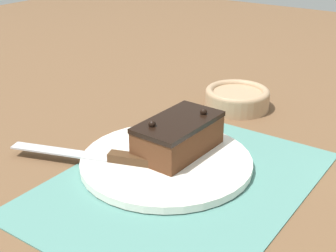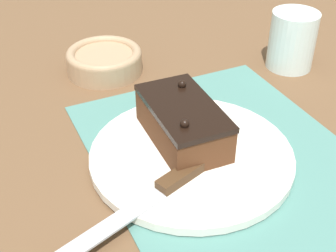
# 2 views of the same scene
# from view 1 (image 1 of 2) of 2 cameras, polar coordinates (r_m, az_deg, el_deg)

# --- Properties ---
(ground_plane) EXTENTS (3.00, 3.00, 0.00)m
(ground_plane) POSITION_cam_1_polar(r_m,az_deg,el_deg) (0.72, 1.62, -6.97)
(ground_plane) COLOR brown
(placemat_woven) EXTENTS (0.46, 0.34, 0.00)m
(placemat_woven) POSITION_cam_1_polar(r_m,az_deg,el_deg) (0.72, 1.63, -6.83)
(placemat_woven) COLOR slate
(placemat_woven) RESTS_ON ground_plane
(cake_plate) EXTENTS (0.28, 0.28, 0.01)m
(cake_plate) POSITION_cam_1_polar(r_m,az_deg,el_deg) (0.75, -0.21, -4.35)
(cake_plate) COLOR white
(cake_plate) RESTS_ON placemat_woven
(chocolate_cake) EXTENTS (0.15, 0.09, 0.07)m
(chocolate_cake) POSITION_cam_1_polar(r_m,az_deg,el_deg) (0.76, 1.28, -1.17)
(chocolate_cake) COLOR #512D19
(chocolate_cake) RESTS_ON cake_plate
(serving_knife) EXTENTS (0.10, 0.25, 0.01)m
(serving_knife) POSITION_cam_1_polar(r_m,az_deg,el_deg) (0.75, -7.29, -3.71)
(serving_knife) COLOR #472D19
(serving_knife) RESTS_ON cake_plate
(small_bowl) EXTENTS (0.13, 0.13, 0.04)m
(small_bowl) POSITION_cam_1_polar(r_m,az_deg,el_deg) (0.99, 8.43, 3.44)
(small_bowl) COLOR tan
(small_bowl) RESTS_ON ground_plane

